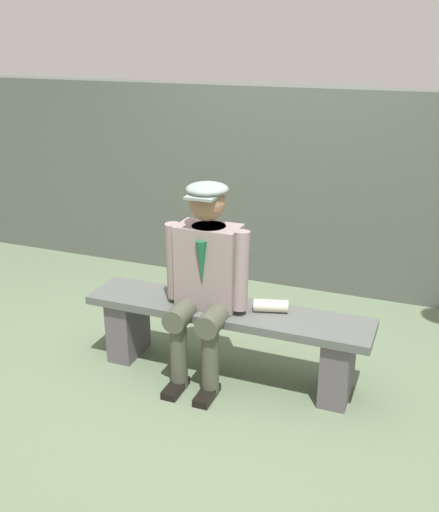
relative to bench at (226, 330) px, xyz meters
The scene contains 5 objects.
ground_plane 0.33m from the bench, ahead, with size 30.00×30.00×0.00m, color #5C6D51.
bench is the anchor object (origin of this frame).
seated_man 0.42m from the bench, 27.39° to the left, with size 0.56×0.55×1.31m.
rolled_magazine 0.35m from the bench, behind, with size 0.08×0.08×0.22m, color beige.
stadium_wall 1.78m from the bench, 90.00° to the right, with size 12.00×0.24×1.74m, color #4B534A.
Camera 1 is at (-1.21, 3.21, 2.17)m, focal length 41.35 mm.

